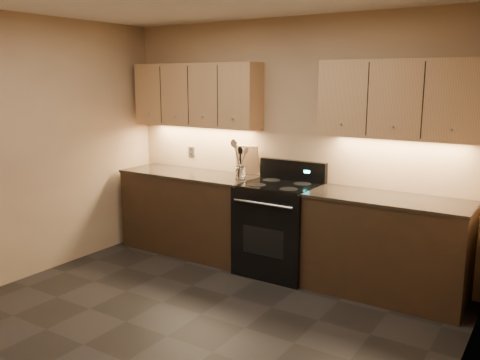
{
  "coord_description": "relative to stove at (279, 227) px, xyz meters",
  "views": [
    {
      "loc": [
        2.47,
        -2.76,
        1.97
      ],
      "look_at": [
        -0.25,
        1.45,
        0.98
      ],
      "focal_mm": 38.0,
      "sensor_mm": 36.0,
      "label": 1
    }
  ],
  "objects": [
    {
      "name": "stove",
      "position": [
        0.0,
        0.0,
        0.0
      ],
      "size": [
        0.76,
        0.68,
        1.14
      ],
      "color": "black",
      "rests_on": "ground"
    },
    {
      "name": "cutting_board",
      "position": [
        -0.56,
        0.27,
        0.62
      ],
      "size": [
        0.28,
        0.14,
        0.33
      ],
      "primitive_type": "cube",
      "rotation": [
        0.22,
        0.0,
        0.18
      ],
      "color": "tan",
      "rests_on": "counter_left"
    },
    {
      "name": "wall_left",
      "position": [
        -2.08,
        -1.68,
        0.82
      ],
      "size": [
        0.04,
        4.0,
        2.6
      ],
      "primitive_type": "cube",
      "color": "tan",
      "rests_on": "ground"
    },
    {
      "name": "utensil_crock",
      "position": [
        -0.5,
        0.04,
        0.51
      ],
      "size": [
        0.14,
        0.14,
        0.13
      ],
      "color": "white",
      "rests_on": "counter_left"
    },
    {
      "name": "counter_left",
      "position": [
        -1.18,
        0.02,
        -0.01
      ],
      "size": [
        1.62,
        0.62,
        0.93
      ],
      "color": "black",
      "rests_on": "ground"
    },
    {
      "name": "floor",
      "position": [
        -0.08,
        -1.68,
        -0.48
      ],
      "size": [
        4.0,
        4.0,
        0.0
      ],
      "primitive_type": "plane",
      "color": "black",
      "rests_on": "ground"
    },
    {
      "name": "black_turner",
      "position": [
        -0.5,
        0.0,
        0.63
      ],
      "size": [
        0.14,
        0.18,
        0.33
      ],
      "primitive_type": null,
      "rotation": [
        -0.27,
        0.02,
        0.44
      ],
      "color": "black",
      "rests_on": "utensil_crock"
    },
    {
      "name": "black_spoon",
      "position": [
        -0.51,
        0.06,
        0.63
      ],
      "size": [
        0.07,
        0.1,
        0.33
      ],
      "primitive_type": null,
      "rotation": [
        0.12,
        0.03,
        -0.01
      ],
      "color": "black",
      "rests_on": "utensil_crock"
    },
    {
      "name": "counter_right",
      "position": [
        1.1,
        0.02,
        -0.01
      ],
      "size": [
        1.46,
        0.62,
        0.93
      ],
      "color": "black",
      "rests_on": "ground"
    },
    {
      "name": "wall_right",
      "position": [
        1.92,
        -1.68,
        0.82
      ],
      "size": [
        0.04,
        4.0,
        2.6
      ],
      "primitive_type": "cube",
      "color": "tan",
      "rests_on": "ground"
    },
    {
      "name": "wall_back",
      "position": [
        -0.08,
        0.32,
        0.82
      ],
      "size": [
        4.0,
        0.04,
        2.6
      ],
      "primitive_type": "cube",
      "color": "tan",
      "rests_on": "ground"
    },
    {
      "name": "outlet_plate",
      "position": [
        -1.38,
        0.31,
        0.64
      ],
      "size": [
        0.08,
        0.01,
        0.12
      ],
      "primitive_type": "cube",
      "color": "#B2B5BA",
      "rests_on": "wall_back"
    },
    {
      "name": "steel_spatula",
      "position": [
        -0.47,
        0.05,
        0.66
      ],
      "size": [
        0.2,
        0.12,
        0.4
      ],
      "primitive_type": null,
      "rotation": [
        0.12,
        -0.25,
        -0.19
      ],
      "color": "silver",
      "rests_on": "utensil_crock"
    },
    {
      "name": "upper_cab_right",
      "position": [
        1.1,
        0.17,
        1.32
      ],
      "size": [
        1.44,
        0.3,
        0.7
      ],
      "primitive_type": "cube",
      "color": "tan",
      "rests_on": "wall_back"
    },
    {
      "name": "upper_cab_left",
      "position": [
        -1.18,
        0.17,
        1.32
      ],
      "size": [
        1.6,
        0.3,
        0.7
      ],
      "primitive_type": "cube",
      "color": "tan",
      "rests_on": "wall_back"
    },
    {
      "name": "wooden_spoon",
      "position": [
        -0.54,
        0.03,
        0.63
      ],
      "size": [
        0.16,
        0.09,
        0.34
      ],
      "primitive_type": null,
      "rotation": [
        -0.07,
        0.3,
        0.07
      ],
      "color": "tan",
      "rests_on": "utensil_crock"
    },
    {
      "name": "steel_skimmer",
      "position": [
        -0.47,
        0.02,
        0.67
      ],
      "size": [
        0.23,
        0.13,
        0.41
      ],
      "primitive_type": null,
      "rotation": [
        -0.03,
        -0.34,
        -0.12
      ],
      "color": "silver",
      "rests_on": "utensil_crock"
    }
  ]
}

